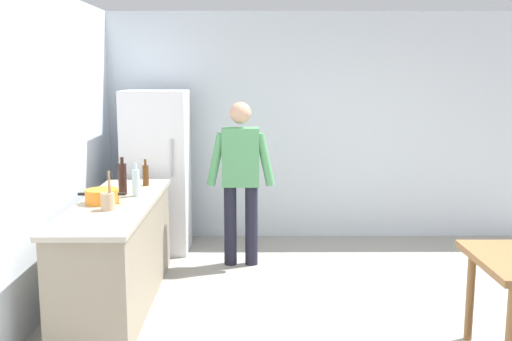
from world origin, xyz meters
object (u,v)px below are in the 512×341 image
Objects in this scene: refrigerator at (157,171)px; cooking_pot at (102,196)px; bottle_wine_dark at (123,178)px; utensil_jar at (108,201)px; bottle_water_clear at (136,182)px; person at (241,173)px; bottle_beer_brown at (146,175)px.

refrigerator is 1.66m from cooking_pot.
utensil_jar is at bearing -88.48° from bottle_wine_dark.
utensil_jar is 1.07× the size of bottle_water_clear.
refrigerator is at bearing 87.33° from utensil_jar.
person reaches higher than bottle_wine_dark.
refrigerator reaches higher than bottle_water_clear.
bottle_water_clear is (0.03, -1.36, 0.13)m from refrigerator.
person is 6.54× the size of bottle_beer_brown.
utensil_jar is 0.64m from bottle_wine_dark.
bottle_beer_brown reaches higher than cooking_pot.
bottle_wine_dark is (-0.13, -0.42, 0.04)m from bottle_beer_brown.
cooking_pot is 1.25× the size of utensil_jar.
bottle_wine_dark reaches higher than bottle_water_clear.
utensil_jar is (0.11, -0.25, 0.02)m from cooking_pot.
bottle_water_clear is at bearing -138.67° from person.
bottle_wine_dark reaches higher than utensil_jar.
person reaches higher than cooking_pot.
person is at bearing 17.63° from bottle_beer_brown.
bottle_beer_brown is 0.76× the size of bottle_wine_dark.
cooking_pot is 1.18× the size of bottle_wine_dark.
bottle_water_clear is at bearing -88.59° from refrigerator.
bottle_beer_brown is at bearing 90.61° from bottle_water_clear.
bottle_beer_brown is 0.87× the size of bottle_water_clear.
person is at bearing 34.00° from bottle_wine_dark.
refrigerator is 5.29× the size of bottle_wine_dark.
utensil_jar is 0.56m from bottle_water_clear.
bottle_wine_dark reaches higher than bottle_beer_brown.
utensil_jar is at bearing -66.38° from cooking_pot.
bottle_water_clear is 0.88× the size of bottle_wine_dark.
person is 5.31× the size of utensil_jar.
cooking_pot is at bearing -105.81° from bottle_beer_brown.
refrigerator reaches higher than utensil_jar.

